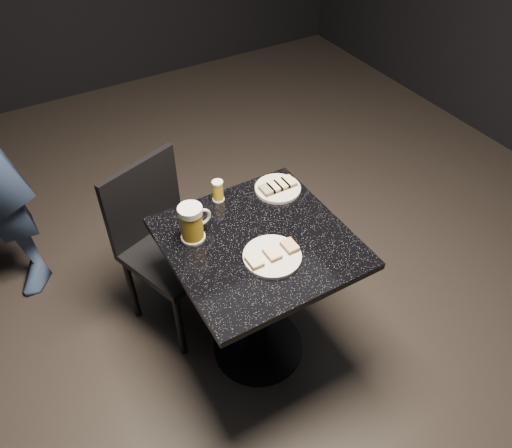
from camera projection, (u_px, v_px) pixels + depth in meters
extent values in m
plane|color=black|center=(258.00, 347.00, 2.48)|extent=(6.00, 6.00, 0.00)
cylinder|color=silver|center=(272.00, 256.00, 1.89)|extent=(0.22, 0.22, 0.01)
cylinder|color=silver|center=(278.00, 189.00, 2.19)|extent=(0.20, 0.20, 0.01)
cylinder|color=black|center=(258.00, 345.00, 2.47)|extent=(0.44, 0.44, 0.03)
cylinder|color=black|center=(258.00, 300.00, 2.23)|extent=(0.10, 0.10, 0.69)
cube|color=black|center=(259.00, 243.00, 1.98)|extent=(0.70, 0.70, 0.03)
cylinder|color=white|center=(193.00, 237.00, 1.97)|extent=(0.10, 0.10, 0.01)
cylinder|color=#BE911F|center=(192.00, 225.00, 1.93)|extent=(0.09, 0.09, 0.12)
cylinder|color=silver|center=(190.00, 211.00, 1.88)|extent=(0.10, 0.10, 0.03)
torus|color=silver|center=(202.00, 217.00, 1.96)|extent=(0.08, 0.01, 0.08)
cylinder|color=silver|center=(218.00, 199.00, 2.15)|extent=(0.05, 0.05, 0.01)
cylinder|color=yellow|center=(218.00, 191.00, 2.12)|extent=(0.05, 0.05, 0.08)
cylinder|color=silver|center=(217.00, 183.00, 2.09)|extent=(0.05, 0.05, 0.01)
cube|color=black|center=(176.00, 253.00, 2.33)|extent=(0.52, 0.52, 0.04)
cylinder|color=black|center=(180.00, 326.00, 2.31)|extent=(0.03, 0.03, 0.43)
cylinder|color=black|center=(230.00, 282.00, 2.51)|extent=(0.03, 0.03, 0.43)
cylinder|color=black|center=(132.00, 288.00, 2.48)|extent=(0.03, 0.03, 0.43)
cylinder|color=black|center=(183.00, 250.00, 2.67)|extent=(0.03, 0.03, 0.43)
cube|color=black|center=(143.00, 200.00, 2.27)|extent=(0.39, 0.16, 0.41)
cube|color=#4C3521|center=(254.00, 262.00, 1.86)|extent=(0.05, 0.07, 0.01)
cube|color=#D1D184|center=(254.00, 260.00, 1.85)|extent=(0.05, 0.07, 0.01)
cube|color=#4C3521|center=(272.00, 254.00, 1.89)|extent=(0.05, 0.07, 0.01)
cube|color=beige|center=(272.00, 252.00, 1.88)|extent=(0.05, 0.07, 0.01)
cube|color=#4C3521|center=(290.00, 247.00, 1.91)|extent=(0.05, 0.07, 0.01)
cube|color=tan|center=(290.00, 245.00, 1.91)|extent=(0.05, 0.07, 0.01)
cube|color=#4C3521|center=(267.00, 191.00, 2.16)|extent=(0.05, 0.07, 0.01)
cube|color=#8C7251|center=(267.00, 189.00, 2.16)|extent=(0.05, 0.07, 0.01)
cube|color=#4C3521|center=(274.00, 188.00, 2.18)|extent=(0.05, 0.07, 0.01)
cube|color=beige|center=(274.00, 186.00, 2.17)|extent=(0.05, 0.07, 0.01)
cube|color=#4C3521|center=(282.00, 185.00, 2.19)|extent=(0.05, 0.07, 0.01)
cube|color=beige|center=(282.00, 183.00, 2.19)|extent=(0.05, 0.07, 0.01)
cube|color=#4C3521|center=(289.00, 182.00, 2.21)|extent=(0.05, 0.07, 0.01)
cube|color=#D1D184|center=(289.00, 181.00, 2.20)|extent=(0.05, 0.07, 0.01)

